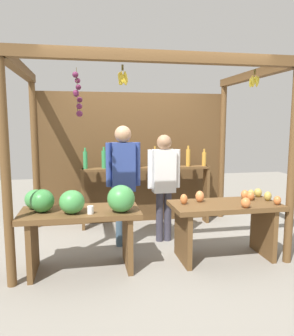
% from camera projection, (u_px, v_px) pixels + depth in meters
% --- Properties ---
extents(ground_plane, '(12.00, 12.00, 0.00)m').
position_uv_depth(ground_plane, '(144.00, 242.00, 4.84)').
color(ground_plane, gray).
rests_on(ground_plane, ground).
extents(market_stall, '(3.39, 2.17, 2.50)m').
position_uv_depth(market_stall, '(138.00, 142.00, 5.13)').
color(market_stall, brown).
rests_on(market_stall, ground).
extents(fruit_counter_left, '(1.38, 0.70, 1.04)m').
position_uv_depth(fruit_counter_left, '(79.00, 215.00, 3.80)').
color(fruit_counter_left, brown).
rests_on(fruit_counter_left, ground).
extents(fruit_counter_right, '(1.37, 0.65, 0.87)m').
position_uv_depth(fruit_counter_right, '(226.00, 216.00, 4.19)').
color(fruit_counter_right, brown).
rests_on(fruit_counter_right, ground).
extents(bottle_shelf_unit, '(2.17, 0.22, 1.35)m').
position_uv_depth(bottle_shelf_unit, '(146.00, 178.00, 5.51)').
color(bottle_shelf_unit, brown).
rests_on(bottle_shelf_unit, ground).
extents(vendor_man, '(0.48, 0.23, 1.70)m').
position_uv_depth(vendor_man, '(123.00, 174.00, 4.55)').
color(vendor_man, '#3C5468').
rests_on(vendor_man, ground).
extents(vendor_woman, '(0.48, 0.21, 1.57)m').
position_uv_depth(vendor_woman, '(164.00, 178.00, 4.76)').
color(vendor_woman, '#3B3846').
rests_on(vendor_woman, ground).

